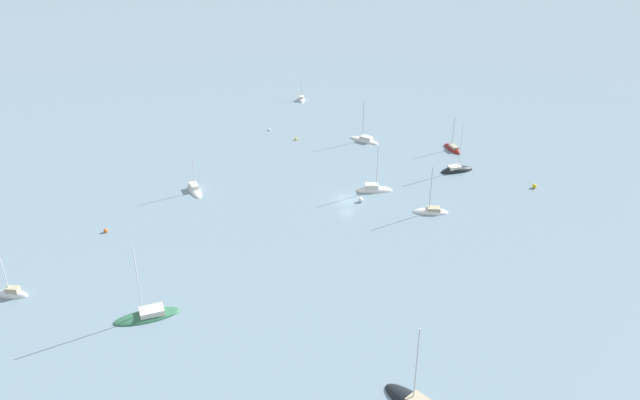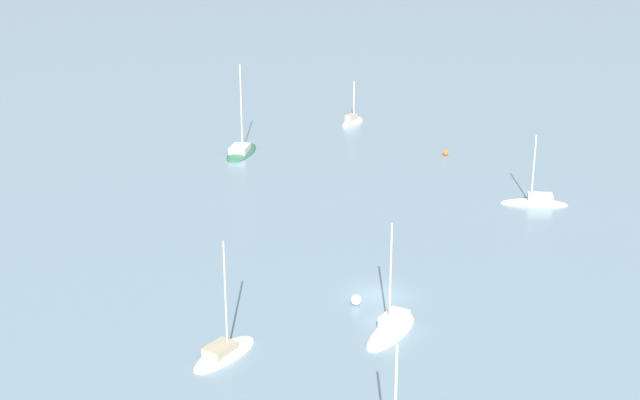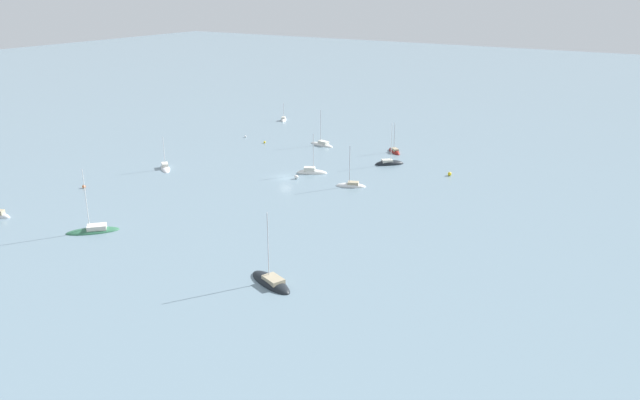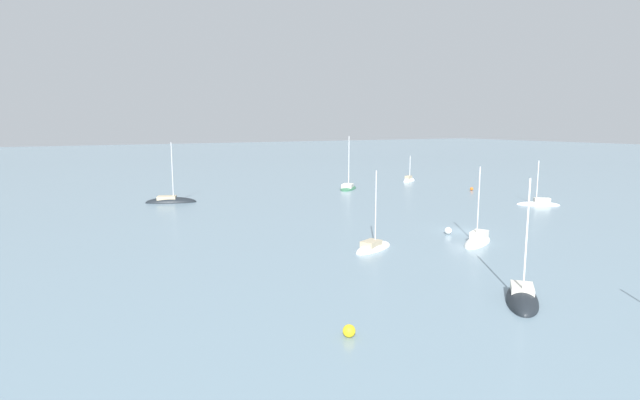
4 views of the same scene
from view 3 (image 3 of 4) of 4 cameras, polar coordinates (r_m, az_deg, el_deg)
The scene contains 15 objects.
ground_plane at distance 133.28m, azimuth -3.17°, elevation 2.07°, with size 600.00×600.00×0.00m, color slate.
sailboat_0 at distance 159.74m, azimuth 0.18°, elevation 5.08°, with size 3.46×7.58×9.57m.
sailboat_1 at distance 127.40m, azimuth 2.85°, elevation 1.29°, with size 4.32×6.44×9.29m.
sailboat_2 at distance 87.45m, azimuth -4.50°, elevation -7.56°, with size 5.70×9.02×11.30m.
sailboat_3 at distance 136.16m, azimuth -0.77°, elevation 2.53°, with size 4.87×6.91×9.63m.
sailboat_4 at distance 143.58m, azimuth -13.96°, elevation 2.85°, with size 5.88×6.49×7.99m.
sailboat_6 at distance 189.28m, azimuth -3.34°, elevation 7.30°, with size 4.99×3.53×6.09m.
sailboat_7 at distance 143.64m, azimuth 6.33°, elevation 3.29°, with size 6.25×6.55×10.53m.
sailboat_8 at distance 111.12m, azimuth -20.01°, elevation -2.66°, with size 8.29×8.06×11.52m.
sailboat_9 at distance 154.17m, azimuth 6.81°, elevation 4.39°, with size 5.42×5.55×8.03m.
mooring_buoy_0 at distance 162.36m, azimuth -5.10°, elevation 5.29°, with size 0.56×0.56×0.56m.
mooring_buoy_1 at distance 134.84m, azimuth -20.79°, elevation 1.15°, with size 0.67×0.67×0.67m.
mooring_buoy_2 at distance 169.17m, azimuth -6.83°, elevation 5.80°, with size 0.51×0.51×0.51m.
mooring_buoy_3 at distance 137.07m, azimuth 11.77°, elevation 2.35°, with size 0.82×0.82×0.82m.
mooring_buoy_4 at distance 132.16m, azimuth -2.18°, elevation 2.13°, with size 0.86×0.86×0.86m.
Camera 3 is at (104.14, 73.14, 39.63)m, focal length 35.00 mm.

